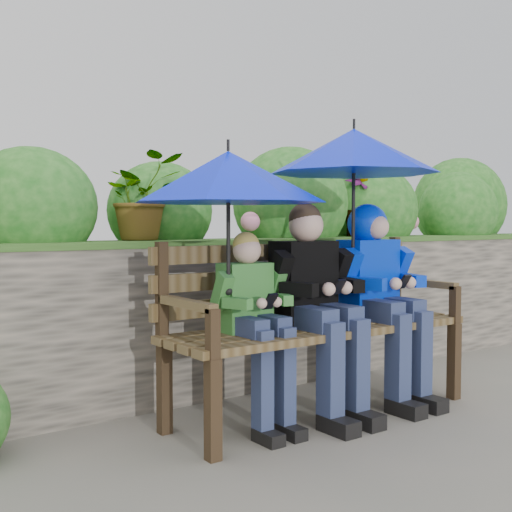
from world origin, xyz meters
TOP-DOWN VIEW (x-y plane):
  - ground at (0.00, 0.00)m, footprint 60.00×60.00m
  - garden_backdrop at (-0.01, 1.57)m, footprint 8.07×2.85m
  - park_bench at (0.36, 0.02)m, footprint 1.97×0.58m
  - boy_left at (-0.13, -0.07)m, footprint 0.42×0.49m
  - boy_middle at (0.30, -0.08)m, footprint 0.55×0.64m
  - boy_right at (0.84, -0.07)m, footprint 0.55×0.67m
  - umbrella_left at (-0.29, -0.05)m, footprint 1.04×1.04m
  - umbrella_right at (0.65, -0.02)m, footprint 1.05×1.05m

SIDE VIEW (x-z plane):
  - ground at x=0.00m, z-range 0.00..0.00m
  - park_bench at x=0.36m, z-range 0.07..1.11m
  - boy_left at x=-0.13m, z-range 0.09..1.18m
  - garden_backdrop at x=-0.01m, z-range -0.27..1.59m
  - boy_middle at x=0.30m, z-range 0.08..1.34m
  - boy_right at x=0.84m, z-range 0.13..1.39m
  - umbrella_left at x=-0.29m, z-range 0.97..1.80m
  - umbrella_right at x=0.65m, z-range 1.08..2.08m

